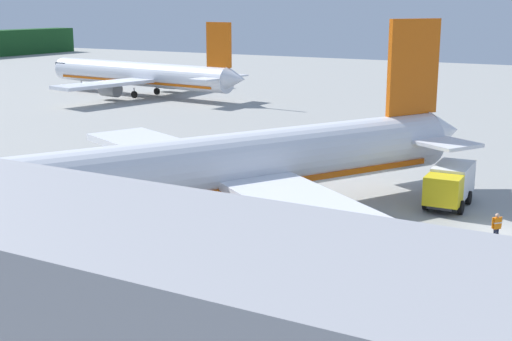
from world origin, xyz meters
name	(u,v)px	position (x,y,z in m)	size (l,w,h in m)	color
airliner_foreground	(208,170)	(-7.00, 15.39, 3.39)	(38.01, 32.20, 11.90)	white
airliner_mid_apron	(141,75)	(39.08, 57.20, 3.02)	(30.78, 37.20, 10.61)	silver
service_truck_fuel	(389,251)	(-9.12, 3.47, 1.16)	(6.62, 5.79, 2.75)	#338C3F
service_truck_baggage	(450,184)	(4.28, 4.02, 1.47)	(5.82, 2.63, 2.58)	yellow
cargo_container_near	(62,251)	(-16.49, 17.82, 0.93)	(2.47, 2.47, 1.96)	#333338
cargo_container_mid	(217,290)	(-16.84, 8.46, 0.92)	(1.67, 1.67, 1.95)	#333338
crew_marshaller	(322,204)	(-2.55, 10.02, 0.96)	(0.62, 0.32, 1.63)	#191E33
crew_loader_left	(497,226)	(-1.97, -0.17, 1.02)	(0.49, 0.48, 1.73)	#191E33
apron_guide_line	(297,226)	(-4.63, 10.67, 0.01)	(0.30, 60.00, 0.01)	yellow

